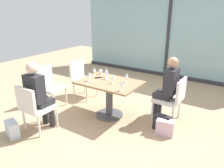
{
  "coord_description": "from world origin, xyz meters",
  "views": [
    {
      "loc": [
        2.24,
        -3.31,
        2.12
      ],
      "look_at": [
        0.0,
        0.1,
        0.65
      ],
      "focal_mm": 34.96,
      "sensor_mm": 36.0,
      "label": 1
    }
  ],
  "objects": [
    {
      "name": "handbag_1",
      "position": [
        -0.95,
        -1.55,
        0.14
      ],
      "size": [
        0.33,
        0.24,
        0.28
      ],
      "primitive_type": "cube",
      "rotation": [
        0.0,
        0.0,
        -0.29
      ],
      "color": "silver",
      "rests_on": "ground_plane"
    },
    {
      "name": "handbag_0",
      "position": [
        1.11,
        0.05,
        0.14
      ],
      "size": [
        0.31,
        0.19,
        0.28
      ],
      "primitive_type": "cube",
      "rotation": [
        0.0,
        0.0,
        -0.1
      ],
      "color": "#232328",
      "rests_on": "ground_plane"
    },
    {
      "name": "cell_phone_on_table",
      "position": [
        -0.32,
        0.07,
        0.73
      ],
      "size": [
        0.13,
        0.16,
        0.01
      ],
      "primitive_type": "cube",
      "rotation": [
        0.0,
        0.0,
        -0.48
      ],
      "color": "black",
      "rests_on": "dining_table_main"
    },
    {
      "name": "chair_far_right",
      "position": [
        1.12,
        0.47,
        0.5
      ],
      "size": [
        0.5,
        0.46,
        0.87
      ],
      "color": "silver",
      "rests_on": "ground_plane"
    },
    {
      "name": "handbag_2",
      "position": [
        1.21,
        -0.07,
        0.14
      ],
      "size": [
        0.32,
        0.21,
        0.28
      ],
      "primitive_type": "cube",
      "rotation": [
        0.0,
        0.0,
        0.18
      ],
      "color": "beige",
      "rests_on": "ground_plane"
    },
    {
      "name": "chair_side_end",
      "position": [
        -1.39,
        -0.32,
        0.5
      ],
      "size": [
        0.5,
        0.46,
        0.87
      ],
      "color": "silver",
      "rests_on": "ground_plane"
    },
    {
      "name": "dining_table_main",
      "position": [
        0.0,
        0.0,
        0.53
      ],
      "size": [
        1.21,
        0.82,
        0.73
      ],
      "color": "#997551",
      "rests_on": "ground_plane"
    },
    {
      "name": "wine_glass_6",
      "position": [
        0.46,
        -0.28,
        0.86
      ],
      "size": [
        0.07,
        0.07,
        0.18
      ],
      "color": "silver",
      "rests_on": "dining_table_main"
    },
    {
      "name": "chair_far_left",
      "position": [
        -1.12,
        0.47,
        0.5
      ],
      "size": [
        0.5,
        0.46,
        0.87
      ],
      "color": "silver",
      "rests_on": "ground_plane"
    },
    {
      "name": "window_wall_backdrop",
      "position": [
        0.0,
        3.2,
        1.21
      ],
      "size": [
        5.89,
        0.1,
        2.7
      ],
      "color": "#8DB7BC",
      "rests_on": "ground_plane"
    },
    {
      "name": "chair_front_left",
      "position": [
        -0.75,
        -1.21,
        0.5
      ],
      "size": [
        0.46,
        0.5,
        0.87
      ],
      "color": "silver",
      "rests_on": "ground_plane"
    },
    {
      "name": "wine_glass_2",
      "position": [
        -0.13,
        0.1,
        0.86
      ],
      "size": [
        0.07,
        0.07,
        0.18
      ],
      "color": "silver",
      "rests_on": "dining_table_main"
    },
    {
      "name": "person_far_right",
      "position": [
        1.01,
        0.47,
        0.7
      ],
      "size": [
        0.39,
        0.34,
        1.26
      ],
      "color": "#28282D",
      "rests_on": "ground_plane"
    },
    {
      "name": "person_front_left",
      "position": [
        -0.75,
        -1.1,
        0.7
      ],
      "size": [
        0.34,
        0.39,
        1.26
      ],
      "color": "#28282D",
      "rests_on": "ground_plane"
    },
    {
      "name": "wine_glass_1",
      "position": [
        -0.47,
        0.14,
        0.86
      ],
      "size": [
        0.07,
        0.07,
        0.18
      ],
      "color": "silver",
      "rests_on": "dining_table_main"
    },
    {
      "name": "wine_glass_4",
      "position": [
        0.12,
        -0.04,
        0.86
      ],
      "size": [
        0.07,
        0.07,
        0.18
      ],
      "color": "silver",
      "rests_on": "dining_table_main"
    },
    {
      "name": "wine_glass_3",
      "position": [
        0.29,
        0.16,
        0.86
      ],
      "size": [
        0.07,
        0.07,
        0.18
      ],
      "color": "silver",
      "rests_on": "dining_table_main"
    },
    {
      "name": "ground_plane",
      "position": [
        0.0,
        0.0,
        0.0
      ],
      "size": [
        12.0,
        12.0,
        0.0
      ],
      "primitive_type": "plane",
      "color": "tan"
    },
    {
      "name": "wine_glass_0",
      "position": [
        -0.23,
        0.23,
        0.86
      ],
      "size": [
        0.07,
        0.07,
        0.18
      ],
      "color": "silver",
      "rests_on": "dining_table_main"
    },
    {
      "name": "wine_glass_5",
      "position": [
        -0.34,
        -0.18,
        0.86
      ],
      "size": [
        0.07,
        0.07,
        0.18
      ],
      "color": "silver",
      "rests_on": "dining_table_main"
    },
    {
      "name": "coffee_cup",
      "position": [
        -0.43,
        0.32,
        0.78
      ],
      "size": [
        0.08,
        0.08,
        0.09
      ],
      "primitive_type": "cylinder",
      "color": "white",
      "rests_on": "dining_table_main"
    }
  ]
}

